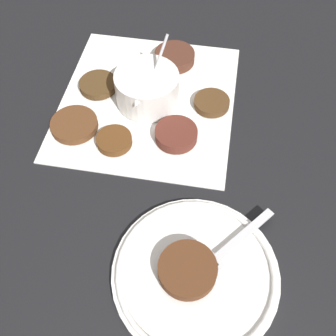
% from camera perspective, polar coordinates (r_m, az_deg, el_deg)
% --- Properties ---
extents(ground_plane, '(4.00, 4.00, 0.00)m').
position_cam_1_polar(ground_plane, '(0.72, -2.23, 8.95)').
color(ground_plane, black).
extents(napkin, '(0.36, 0.34, 0.00)m').
position_cam_1_polar(napkin, '(0.72, -2.96, 9.81)').
color(napkin, white).
rests_on(napkin, ground_plane).
extents(sauce_bowl, '(0.12, 0.11, 0.11)m').
position_cam_1_polar(sauce_bowl, '(0.70, -3.06, 11.30)').
color(sauce_bowl, white).
rests_on(sauce_bowl, napkin).
extents(fritter_0, '(0.08, 0.08, 0.01)m').
position_cam_1_polar(fritter_0, '(0.69, -13.45, 6.14)').
color(fritter_0, '#58341C').
rests_on(fritter_0, napkin).
extents(fritter_1, '(0.07, 0.07, 0.02)m').
position_cam_1_polar(fritter_1, '(0.66, 1.19, 4.90)').
color(fritter_1, '#56271E').
rests_on(fritter_1, napkin).
extents(fritter_2, '(0.08, 0.08, 0.02)m').
position_cam_1_polar(fritter_2, '(0.79, 0.95, 15.81)').
color(fritter_2, '#4B291D').
rests_on(fritter_2, napkin).
extents(fritter_3, '(0.06, 0.06, 0.01)m').
position_cam_1_polar(fritter_3, '(0.71, 6.35, 9.40)').
color(fritter_3, '#4C321A').
rests_on(fritter_3, napkin).
extents(fritter_4, '(0.06, 0.06, 0.01)m').
position_cam_1_polar(fritter_4, '(0.66, -7.81, 3.99)').
color(fritter_4, '#553217').
rests_on(fritter_4, napkin).
extents(fritter_5, '(0.07, 0.07, 0.01)m').
position_cam_1_polar(fritter_5, '(0.75, -10.10, 11.82)').
color(fritter_5, '#4A321A').
rests_on(fritter_5, napkin).
extents(serving_plate, '(0.23, 0.23, 0.02)m').
position_cam_1_polar(serving_plate, '(0.54, 4.01, -14.94)').
color(serving_plate, white).
rests_on(serving_plate, ground_plane).
extents(fritter_on_plate, '(0.08, 0.08, 0.02)m').
position_cam_1_polar(fritter_on_plate, '(0.53, 2.84, -14.50)').
color(fritter_on_plate, '#512D19').
rests_on(fritter_on_plate, serving_plate).
extents(fork, '(0.15, 0.11, 0.00)m').
position_cam_1_polar(fork, '(0.54, 7.33, -12.68)').
color(fork, silver).
rests_on(fork, serving_plate).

